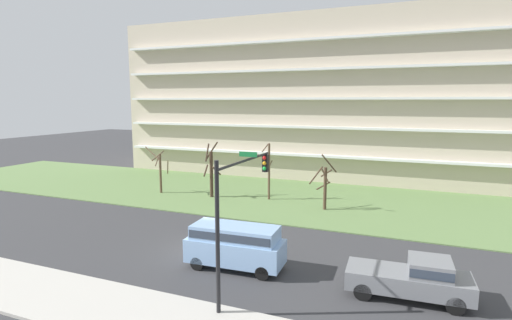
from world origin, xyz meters
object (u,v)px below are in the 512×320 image
Objects in this scene: pickup_gray_near_left at (413,277)px; van_blue_center_left at (235,243)px; traffic_signal_mast at (237,200)px; tree_far_left at (160,170)px; tree_right at (325,184)px; tree_left at (211,171)px; tree_center at (269,171)px.

pickup_gray_near_left is 8.89m from van_blue_center_left.
traffic_signal_mast reaches higher than pickup_gray_near_left.
tree_far_left is 16.03m from tree_right.
tree_left is 0.94× the size of pickup_gray_near_left.
tree_right is at bearing 114.83° from pickup_gray_near_left.
tree_far_left is 0.89× the size of tree_left.
tree_left is at bearing 122.13° from traffic_signal_mast.
tree_far_left is at bearing -171.84° from tree_center.
pickup_gray_near_left is at bearing -37.50° from tree_left.
pickup_gray_near_left is 0.84× the size of traffic_signal_mast.
tree_left is 1.00× the size of tree_center.
tree_right is 0.87× the size of pickup_gray_near_left.
tree_left is at bearing 120.06° from van_blue_center_left.
pickup_gray_near_left is at bearing -2.81° from van_blue_center_left.
tree_far_left is 5.39m from tree_left.
tree_far_left reaches higher than pickup_gray_near_left.
traffic_signal_mast is at bearing -91.65° from tree_right.
tree_left is 0.98× the size of van_blue_center_left.
traffic_signal_mast is at bearing -74.05° from tree_center.
traffic_signal_mast is at bearing -163.59° from pickup_gray_near_left.
tree_far_left is at bearing -179.79° from tree_right.
pickup_gray_near_left is 1.04× the size of van_blue_center_left.
traffic_signal_mast reaches higher than tree_center.
tree_center is at bearing 127.10° from pickup_gray_near_left.
van_blue_center_left is (-1.85, -13.22, -0.77)m from tree_right.
tree_center is 18.12m from traffic_signal_mast.
tree_left reaches higher than tree_far_left.
tree_far_left is 0.97× the size of tree_right.
van_blue_center_left is (14.18, -13.16, -0.91)m from tree_far_left.
tree_left reaches higher than pickup_gray_near_left.
pickup_gray_near_left is (7.03, -13.21, -1.15)m from tree_right.
tree_center is (10.61, 1.52, 0.39)m from tree_far_left.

